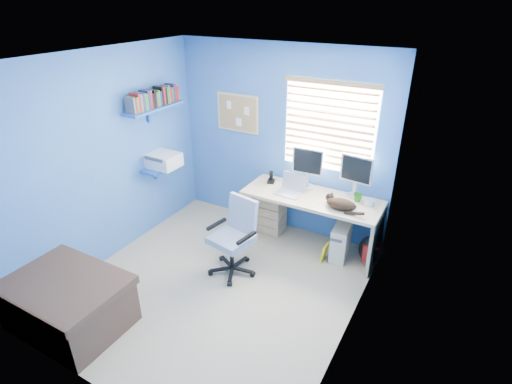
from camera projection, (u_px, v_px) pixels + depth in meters
The scene contains 23 objects.
floor at pixel (217, 285), 4.59m from camera, with size 3.00×3.20×0.00m, color gray.
ceiling at pixel (205, 58), 3.47m from camera, with size 3.00×3.20×0.00m, color white.
wall_back at pixel (281, 141), 5.28m from camera, with size 3.00×0.01×2.50m, color #3B64BB.
wall_front at pixel (81, 275), 2.78m from camera, with size 3.00×0.01×2.50m, color #3B64BB.
wall_left at pixel (106, 160), 4.68m from camera, with size 0.01×3.20×2.50m, color #3B64BB.
wall_right at pixel (358, 225), 3.38m from camera, with size 0.01×3.20×2.50m, color #3B64BB.
desk at pixel (310, 222), 5.14m from camera, with size 1.73×0.65×0.74m, color tan.
laptop at pixel (289, 186), 4.98m from camera, with size 0.33×0.26×0.22m, color silver.
monitor_left at pixel (308, 168), 5.08m from camera, with size 0.40×0.12×0.54m, color silver.
monitor_right at pixel (356, 176), 4.85m from camera, with size 0.40×0.12×0.54m, color silver.
phone at pixel (271, 177), 5.29m from camera, with size 0.09×0.11×0.17m, color black.
mug at pixel (358, 198), 4.83m from camera, with size 0.10×0.09×0.10m, color #236F1B.
cd_spindle at pixel (369, 202), 4.75m from camera, with size 0.13×0.13×0.07m, color silver.
cat at pixel (341, 204), 4.65m from camera, with size 0.36×0.19×0.13m, color black.
tower_pc at pixel (341, 241), 5.00m from camera, with size 0.19×0.44×0.45m, color beige.
drawer_boxes at pixel (271, 214), 5.53m from camera, with size 0.35×0.28×0.54m, color tan.
yellow_book at pixel (324, 253), 4.95m from camera, with size 0.03×0.17×0.24m, color yellow.
backpack at pixel (372, 250), 4.87m from camera, with size 0.33×0.25×0.39m, color black.
bed_corner at pixel (68, 303), 3.94m from camera, with size 1.12×0.79×0.54m, color brown.
office_chair at pixel (234, 246), 4.70m from camera, with size 0.62×0.62×0.92m.
window_blinds at pixel (329, 127), 4.84m from camera, with size 1.15×0.05×1.10m.
corkboard at pixel (238, 113), 5.41m from camera, with size 0.64×0.02×0.52m.
wall_shelves at pixel (158, 130), 5.12m from camera, with size 0.42×0.90×1.05m.
Camera 1 is at (2.15, -2.95, 3.01)m, focal length 28.00 mm.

